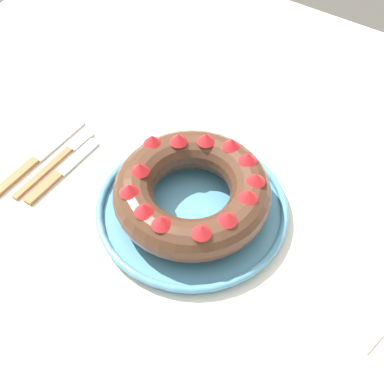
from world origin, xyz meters
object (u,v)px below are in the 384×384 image
Objects in this scene: serving_dish at (192,209)px; serving_knife at (35,161)px; napkin at (343,291)px; cake_knife at (58,175)px; fork at (60,158)px; bundt_cake at (192,191)px.

serving_knife is (-0.29, -0.06, -0.01)m from serving_dish.
serving_dish is at bearing -179.18° from napkin.
serving_knife is at bearing 173.40° from cake_knife.
serving_knife and cake_knife have the same top height.
serving_dish is 0.26m from fork.
bundt_cake is at bearing -3.84° from serving_dish.
bundt_cake reaches higher than serving_dish.
cake_knife reaches higher than fork.
cake_knife is at bearing -165.13° from serving_dish.
bundt_cake reaches higher than fork.
bundt_cake is 0.25m from cake_knife.
fork is 0.04m from serving_knife.
fork is 0.88× the size of serving_knife.
serving_knife is (-0.03, -0.03, -0.00)m from fork.
serving_dish is 0.30m from serving_knife.
serving_dish is at bearing 9.39° from cake_knife.
serving_knife is 1.25× the size of cake_knife.
napkin is at bearing -0.48° from fork.
serving_knife is (-0.29, -0.06, -0.05)m from bundt_cake.
serving_knife is at bearing -168.14° from serving_dish.
cake_knife is (0.02, -0.03, -0.00)m from fork.
napkin is (0.55, 0.06, -0.00)m from serving_knife.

